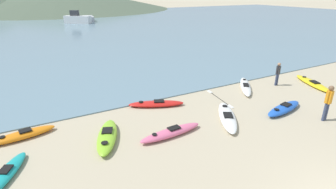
% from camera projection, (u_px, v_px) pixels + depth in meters
% --- Properties ---
extents(bay_water, '(160.00, 70.00, 0.06)m').
position_uv_depth(bay_water, '(70.00, 27.00, 43.87)').
color(bay_water, slate).
rests_on(bay_water, ground_plane).
extents(kayak_on_sand_0, '(2.41, 3.20, 0.34)m').
position_uv_depth(kayak_on_sand_0, '(227.00, 117.00, 12.68)').
color(kayak_on_sand_0, white).
rests_on(kayak_on_sand_0, ground_plane).
extents(kayak_on_sand_1, '(1.82, 2.95, 0.40)m').
position_uv_depth(kayak_on_sand_1, '(107.00, 136.00, 10.92)').
color(kayak_on_sand_1, '#8CCC2D').
rests_on(kayak_on_sand_1, ground_plane).
extents(kayak_on_sand_2, '(2.91, 1.21, 0.38)m').
position_uv_depth(kayak_on_sand_2, '(284.00, 108.00, 13.50)').
color(kayak_on_sand_2, blue).
rests_on(kayak_on_sand_2, ground_plane).
extents(kayak_on_sand_3, '(1.99, 3.52, 0.30)m').
position_uv_depth(kayak_on_sand_3, '(313.00, 83.00, 17.24)').
color(kayak_on_sand_3, yellow).
rests_on(kayak_on_sand_3, ground_plane).
extents(kayak_on_sand_4, '(1.77, 2.65, 0.31)m').
position_uv_depth(kayak_on_sand_4, '(4.00, 176.00, 8.68)').
color(kayak_on_sand_4, teal).
rests_on(kayak_on_sand_4, ground_plane).
extents(kayak_on_sand_5, '(2.68, 0.99, 0.35)m').
position_uv_depth(kayak_on_sand_5, '(22.00, 135.00, 11.07)').
color(kayak_on_sand_5, orange).
rests_on(kayak_on_sand_5, ground_plane).
extents(kayak_on_sand_6, '(3.00, 1.82, 0.32)m').
position_uv_depth(kayak_on_sand_6, '(156.00, 104.00, 14.12)').
color(kayak_on_sand_6, red).
rests_on(kayak_on_sand_6, ground_plane).
extents(kayak_on_sand_7, '(3.01, 0.78, 0.36)m').
position_uv_depth(kayak_on_sand_7, '(171.00, 132.00, 11.25)').
color(kayak_on_sand_7, '#E5668C').
rests_on(kayak_on_sand_7, ground_plane).
extents(kayak_on_sand_8, '(2.64, 3.05, 0.33)m').
position_uv_depth(kayak_on_sand_8, '(245.00, 86.00, 16.65)').
color(kayak_on_sand_8, white).
rests_on(kayak_on_sand_8, ground_plane).
extents(person_near_foreground, '(0.36, 0.25, 1.77)m').
position_uv_depth(person_near_foreground, '(328.00, 101.00, 12.27)').
color(person_near_foreground, '#384260').
rests_on(person_near_foreground, ground_plane).
extents(person_near_waterline, '(0.31, 0.23, 1.53)m').
position_uv_depth(person_near_waterline, '(278.00, 73.00, 16.93)').
color(person_near_waterline, '#384260').
rests_on(person_near_waterline, ground_plane).
extents(moored_boat_0, '(4.59, 4.10, 2.31)m').
position_uv_depth(moored_boat_0, '(77.00, 19.00, 47.78)').
color(moored_boat_0, white).
rests_on(moored_boat_0, bay_water).
extents(moored_boat_1, '(2.78, 4.88, 0.97)m').
position_uv_depth(moored_boat_1, '(88.00, 19.00, 50.95)').
color(moored_boat_1, '#B2B2B7').
rests_on(moored_boat_1, bay_water).
extents(loose_paddle, '(0.61, 2.77, 0.03)m').
position_uv_depth(loose_paddle, '(219.00, 99.00, 15.11)').
color(loose_paddle, black).
rests_on(loose_paddle, ground_plane).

